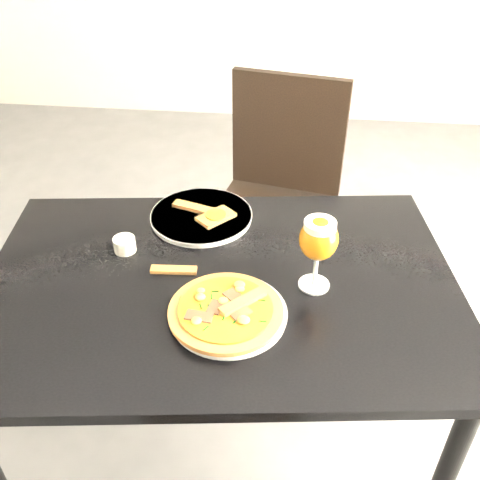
# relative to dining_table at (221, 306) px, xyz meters

# --- Properties ---
(dining_table) EXTENTS (1.29, 0.95, 0.75)m
(dining_table) POSITION_rel_dining_table_xyz_m (0.00, 0.00, 0.00)
(dining_table) COLOR black
(dining_table) RESTS_ON ground
(chair_far) EXTENTS (0.54, 0.54, 0.99)m
(chair_far) POSITION_rel_dining_table_xyz_m (0.11, 0.73, -0.11)
(chair_far) COLOR black
(chair_far) RESTS_ON ground
(plate_main) EXTENTS (0.37, 0.37, 0.01)m
(plate_main) POSITION_rel_dining_table_xyz_m (0.04, -0.13, 0.10)
(plate_main) COLOR silver
(plate_main) RESTS_ON dining_table
(pizza) EXTENTS (0.27, 0.27, 0.03)m
(pizza) POSITION_rel_dining_table_xyz_m (0.03, -0.13, 0.11)
(pizza) COLOR brown
(pizza) RESTS_ON plate_main
(plate_second) EXTENTS (0.39, 0.39, 0.02)m
(plate_second) POSITION_rel_dining_table_xyz_m (-0.09, 0.27, 0.10)
(plate_second) COLOR silver
(plate_second) RESTS_ON dining_table
(crust_scraps) EXTENTS (0.20, 0.14, 0.01)m
(crust_scraps) POSITION_rel_dining_table_xyz_m (-0.07, 0.27, 0.11)
(crust_scraps) COLOR brown
(crust_scraps) RESTS_ON plate_second
(loose_crust) EXTENTS (0.12, 0.04, 0.01)m
(loose_crust) POSITION_rel_dining_table_xyz_m (-0.12, 0.02, 0.09)
(loose_crust) COLOR brown
(loose_crust) RESTS_ON dining_table
(sauce_cup) EXTENTS (0.06, 0.06, 0.04)m
(sauce_cup) POSITION_rel_dining_table_xyz_m (-0.27, 0.09, 0.11)
(sauce_cup) COLOR beige
(sauce_cup) RESTS_ON dining_table
(beer_glass) EXTENTS (0.09, 0.09, 0.20)m
(beer_glass) POSITION_rel_dining_table_xyz_m (0.24, 0.00, 0.23)
(beer_glass) COLOR silver
(beer_glass) RESTS_ON dining_table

